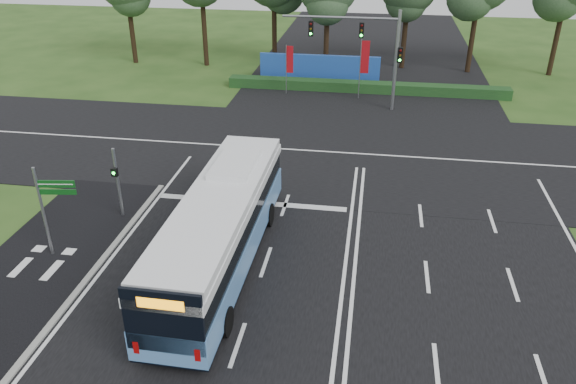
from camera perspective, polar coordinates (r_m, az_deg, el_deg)
name	(u,v)px	position (r m, az deg, el deg)	size (l,w,h in m)	color
ground	(345,270)	(23.34, 5.79, -7.88)	(120.00, 120.00, 0.00)	#274918
road_main	(345,269)	(23.33, 5.79, -7.84)	(20.00, 120.00, 0.04)	black
road_cross	(358,154)	(33.86, 7.17, 3.86)	(120.00, 14.00, 0.05)	black
bike_path	(22,284)	(24.73, -25.37, -8.45)	(5.00, 18.00, 0.06)	black
kerb_strip	(79,289)	(23.53, -20.45, -9.25)	(0.25, 18.00, 0.12)	gray
city_bus	(221,228)	(22.63, -6.84, -3.69)	(2.85, 12.60, 3.61)	#5588C6
pedestrian_signal	(117,181)	(27.24, -16.96, 1.12)	(0.29, 0.42, 3.50)	gray
street_sign	(49,202)	(24.82, -23.11, -0.90)	(1.59, 0.31, 4.10)	gray
banner_flag_left	(289,62)	(44.04, 0.10, 13.07)	(0.57, 0.06, 3.84)	gray
banner_flag_mid	(364,61)	(43.12, 7.69, 13.09)	(0.67, 0.07, 4.51)	gray
traffic_light_gantry	(371,44)	(40.55, 8.44, 14.63)	(8.41, 0.28, 7.00)	gray
hedge	(366,87)	(45.49, 7.94, 10.50)	(22.00, 1.20, 0.80)	#153919
blue_hoarding	(319,68)	(47.93, 3.21, 12.46)	(10.00, 0.30, 2.20)	#1F4BA9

